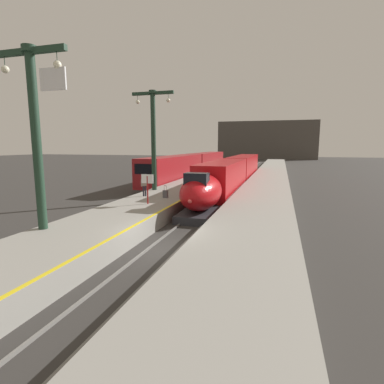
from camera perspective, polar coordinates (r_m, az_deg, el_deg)
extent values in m
plane|color=#33302D|center=(15.36, -5.49, -11.00)|extent=(260.00, 260.00, 0.00)
cube|color=gray|center=(39.57, 2.44, 2.08)|extent=(4.80, 110.00, 1.05)
cube|color=gray|center=(38.44, 14.24, 1.61)|extent=(4.80, 110.00, 1.05)
cube|color=yellow|center=(39.03, 5.70, 2.73)|extent=(0.20, 107.80, 0.01)
cube|color=slate|center=(41.67, 7.77, 1.71)|extent=(0.08, 110.00, 0.12)
cube|color=slate|center=(41.47, 9.82, 1.62)|extent=(0.08, 110.00, 0.12)
cube|color=slate|center=(43.61, -2.81, 2.10)|extent=(0.08, 110.00, 0.12)
cube|color=slate|center=(43.15, -0.93, 2.03)|extent=(0.08, 110.00, 0.12)
ellipsoid|color=#B20F14|center=(21.89, 1.82, 0.00)|extent=(2.78, 6.00, 2.56)
cube|color=#28282D|center=(21.90, 1.60, -4.14)|extent=(2.46, 5.10, 0.55)
cube|color=black|center=(20.45, 0.88, 2.39)|extent=(1.59, 1.00, 0.90)
sphere|color=#F24C4C|center=(19.15, -0.39, -1.74)|extent=(0.28, 0.28, 0.28)
cube|color=#B20F14|center=(30.39, 6.03, 2.91)|extent=(2.90, 14.00, 3.05)
cube|color=black|center=(30.62, 3.43, 4.03)|extent=(0.04, 11.90, 0.80)
cube|color=black|center=(30.11, 8.71, 3.86)|extent=(0.04, 11.90, 0.80)
cube|color=silver|center=(30.54, 5.99, 0.54)|extent=(2.92, 13.30, 0.24)
cube|color=black|center=(26.30, 4.19, -1.95)|extent=(2.03, 2.20, 0.56)
cube|color=black|center=(34.99, 7.32, 0.71)|extent=(2.03, 2.20, 0.56)
cube|color=#B20F14|center=(46.75, 9.75, 4.92)|extent=(2.90, 18.00, 3.05)
cube|color=black|center=(46.91, 8.04, 5.64)|extent=(0.04, 15.84, 0.80)
cube|color=black|center=(46.58, 11.51, 5.53)|extent=(0.04, 15.84, 0.80)
cube|color=black|center=(40.88, 8.67, 1.86)|extent=(2.03, 2.20, 0.56)
cube|color=black|center=(52.96, 10.49, 3.40)|extent=(2.03, 2.20, 0.56)
cube|color=maroon|center=(39.94, -3.45, 4.48)|extent=(2.85, 18.00, 3.30)
cube|color=black|center=(31.64, -9.00, 4.32)|extent=(2.28, 0.08, 1.10)
cube|color=black|center=(40.40, -5.32, 5.22)|extent=(0.04, 15.30, 0.90)
cube|color=black|center=(39.45, -1.54, 5.16)|extent=(0.04, 15.30, 0.90)
cube|color=black|center=(34.81, -6.64, 0.65)|extent=(2.00, 2.00, 0.52)
cube|color=black|center=(45.55, -0.96, 2.65)|extent=(2.00, 2.00, 0.52)
cube|color=maroon|center=(57.74, 2.87, 5.84)|extent=(2.85, 18.00, 3.30)
cylinder|color=#1E3828|center=(16.48, -27.44, 8.55)|extent=(0.44, 0.44, 8.70)
cylinder|color=#1E3828|center=(17.05, -28.53, 22.77)|extent=(0.68, 0.68, 0.30)
cube|color=#1E3828|center=(17.02, -28.50, 22.44)|extent=(4.00, 0.24, 0.28)
cylinder|color=#1E3828|center=(17.98, -32.03, 20.24)|extent=(0.03, 0.03, 0.60)
sphere|color=#EFEACC|center=(17.90, -31.93, 19.15)|extent=(0.36, 0.36, 0.36)
cylinder|color=#1E3828|center=(15.97, -24.27, 22.40)|extent=(0.03, 0.03, 0.60)
sphere|color=#EFEACC|center=(15.89, -24.18, 21.18)|extent=(0.36, 0.36, 0.36)
cube|color=silver|center=(15.95, -24.91, 18.88)|extent=(1.40, 0.08, 1.00)
cylinder|color=#1E3828|center=(28.29, -7.32, 9.54)|extent=(0.44, 0.44, 9.04)
cylinder|color=#1E3828|center=(28.67, -7.50, 18.31)|extent=(0.68, 0.68, 0.30)
cube|color=#1E3828|center=(28.66, -7.49, 18.11)|extent=(4.00, 0.24, 0.28)
cylinder|color=#1E3828|center=(29.23, -10.29, 17.17)|extent=(0.03, 0.03, 0.60)
sphere|color=#EFEACC|center=(29.18, -10.27, 16.49)|extent=(0.36, 0.36, 0.36)
cylinder|color=#1E3828|center=(28.04, -4.54, 17.64)|extent=(0.03, 0.03, 0.60)
sphere|color=#EFEACC|center=(27.99, -4.53, 16.93)|extent=(0.36, 0.36, 0.36)
cylinder|color=#23232D|center=(25.06, -8.81, 0.21)|extent=(0.13, 0.13, 0.85)
cylinder|color=#23232D|center=(25.02, -9.19, 0.18)|extent=(0.13, 0.13, 0.85)
cube|color=gray|center=(24.94, -9.04, 1.86)|extent=(0.43, 0.41, 0.62)
cylinder|color=gray|center=(25.00, -8.50, 1.78)|extent=(0.09, 0.09, 0.58)
cylinder|color=gray|center=(24.89, -9.57, 1.72)|extent=(0.09, 0.09, 0.58)
sphere|color=tan|center=(24.89, -9.06, 2.82)|extent=(0.22, 0.22, 0.22)
cylinder|color=#23232D|center=(26.70, -0.65, 0.84)|extent=(0.13, 0.13, 0.85)
cylinder|color=#23232D|center=(26.62, -0.32, 0.82)|extent=(0.13, 0.13, 0.85)
cube|color=gray|center=(26.57, -0.49, 2.40)|extent=(0.41, 0.28, 0.62)
cylinder|color=gray|center=(26.68, -0.94, 2.32)|extent=(0.09, 0.09, 0.58)
cylinder|color=gray|center=(26.47, -0.02, 2.27)|extent=(0.09, 0.09, 0.58)
sphere|color=tan|center=(26.52, -0.49, 3.30)|extent=(0.22, 0.22, 0.22)
cube|color=#4C4C51|center=(24.06, -5.06, -0.39)|extent=(0.40, 0.22, 0.60)
cylinder|color=#262628|center=(24.02, -5.30, 0.76)|extent=(0.02, 0.02, 0.36)
cylinder|color=#262628|center=(23.95, -4.86, 0.74)|extent=(0.02, 0.02, 0.36)
cube|color=#262628|center=(23.96, -5.09, 1.20)|extent=(0.22, 0.03, 0.02)
cylinder|color=maroon|center=(21.62, -8.43, 0.38)|extent=(0.10, 0.10, 2.00)
cube|color=white|center=(21.52, -8.48, 2.49)|extent=(0.90, 0.06, 0.64)
cube|color=#4C4742|center=(115.52, 13.94, 9.53)|extent=(36.00, 2.00, 14.00)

